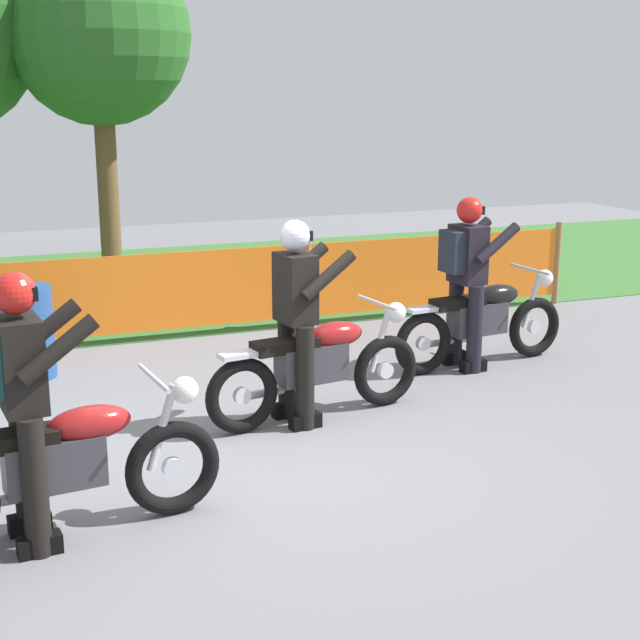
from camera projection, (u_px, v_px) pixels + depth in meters
The scene contains 11 objects.
ground at pixel (250, 449), 7.14m from camera, with size 24.00×24.00×0.02m, color slate.
grass_verge at pixel (121, 287), 12.82m from camera, with size 24.00×5.90×0.01m, color #386B2D.
barrier_fence at pixel (161, 292), 10.01m from camera, with size 10.21×0.08×1.05m.
tree_near_left at pixel (99, 36), 12.10m from camera, with size 2.40×2.40×4.57m.
motorcycle_lead at pixel (65, 466), 5.64m from camera, with size 2.02×0.59×0.96m.
motorcycle_trailing at pixel (482, 321), 9.15m from camera, with size 1.98×0.58×0.94m.
motorcycle_third at pixel (318, 366), 7.67m from camera, with size 1.99×0.59×0.94m.
rider_lead at pixel (22, 396), 5.42m from camera, with size 0.71×0.59×1.69m.
rider_trailing at pixel (466, 273), 8.93m from camera, with size 0.71×0.59×1.69m.
rider_third at pixel (297, 315), 7.47m from camera, with size 0.62×0.61×1.69m.
oil_drum at pixel (23, 333), 8.76m from camera, with size 0.58×0.58×0.88m, color navy.
Camera 1 is at (-1.85, -6.43, 2.72)m, focal length 51.92 mm.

